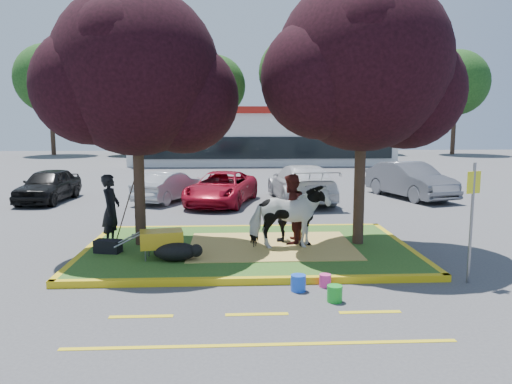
{
  "coord_description": "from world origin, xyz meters",
  "views": [
    {
      "loc": [
        -0.44,
        -12.49,
        3.34
      ],
      "look_at": [
        0.22,
        0.5,
        1.49
      ],
      "focal_mm": 35.0,
      "sensor_mm": 36.0,
      "label": 1
    }
  ],
  "objects_px": {
    "bucket_green": "(335,294)",
    "bucket_pink": "(325,281)",
    "bucket_blue": "(298,283)",
    "car_black": "(48,185)",
    "cow": "(289,217)",
    "wheelbarrow": "(162,239)",
    "car_silver": "(168,186)",
    "calf": "(175,252)",
    "sign_post": "(472,210)",
    "handler": "(111,210)"
  },
  "relations": [
    {
      "from": "bucket_green",
      "to": "bucket_pink",
      "type": "bearing_deg",
      "value": 91.3
    },
    {
      "from": "bucket_blue",
      "to": "car_black",
      "type": "distance_m",
      "value": 14.63
    },
    {
      "from": "cow",
      "to": "car_black",
      "type": "bearing_deg",
      "value": 41.1
    },
    {
      "from": "wheelbarrow",
      "to": "bucket_green",
      "type": "bearing_deg",
      "value": -47.05
    },
    {
      "from": "cow",
      "to": "car_silver",
      "type": "height_order",
      "value": "cow"
    },
    {
      "from": "cow",
      "to": "wheelbarrow",
      "type": "distance_m",
      "value": 3.17
    },
    {
      "from": "calf",
      "to": "bucket_blue",
      "type": "xyz_separation_m",
      "value": [
        2.61,
        -1.78,
        -0.2
      ]
    },
    {
      "from": "bucket_green",
      "to": "bucket_blue",
      "type": "xyz_separation_m",
      "value": [
        -0.6,
        0.62,
        0.01
      ]
    },
    {
      "from": "calf",
      "to": "car_silver",
      "type": "relative_size",
      "value": 0.26
    },
    {
      "from": "wheelbarrow",
      "to": "bucket_pink",
      "type": "xyz_separation_m",
      "value": [
        3.52,
        -1.76,
        -0.48
      ]
    },
    {
      "from": "bucket_pink",
      "to": "car_black",
      "type": "relative_size",
      "value": 0.06
    },
    {
      "from": "calf",
      "to": "bucket_blue",
      "type": "distance_m",
      "value": 3.16
    },
    {
      "from": "sign_post",
      "to": "bucket_pink",
      "type": "xyz_separation_m",
      "value": [
        -3.02,
        -0.1,
        -1.42
      ]
    },
    {
      "from": "cow",
      "to": "calf",
      "type": "bearing_deg",
      "value": 104.65
    },
    {
      "from": "bucket_green",
      "to": "cow",
      "type": "bearing_deg",
      "value": 98.12
    },
    {
      "from": "bucket_green",
      "to": "calf",
      "type": "bearing_deg",
      "value": 143.2
    },
    {
      "from": "cow",
      "to": "handler",
      "type": "relative_size",
      "value": 1.06
    },
    {
      "from": "bucket_blue",
      "to": "car_silver",
      "type": "distance_m",
      "value": 12.13
    },
    {
      "from": "bucket_pink",
      "to": "car_silver",
      "type": "distance_m",
      "value": 12.13
    },
    {
      "from": "calf",
      "to": "bucket_green",
      "type": "relative_size",
      "value": 3.23
    },
    {
      "from": "cow",
      "to": "bucket_blue",
      "type": "relative_size",
      "value": 6.0
    },
    {
      "from": "calf",
      "to": "car_silver",
      "type": "xyz_separation_m",
      "value": [
        -1.34,
        9.68,
        0.26
      ]
    },
    {
      "from": "bucket_green",
      "to": "bucket_blue",
      "type": "relative_size",
      "value": 0.95
    },
    {
      "from": "handler",
      "to": "wheelbarrow",
      "type": "xyz_separation_m",
      "value": [
        1.49,
        -1.42,
        -0.46
      ]
    },
    {
      "from": "wheelbarrow",
      "to": "bucket_pink",
      "type": "bearing_deg",
      "value": -37.26
    },
    {
      "from": "calf",
      "to": "wheelbarrow",
      "type": "xyz_separation_m",
      "value": [
        -0.33,
        0.21,
        0.24
      ]
    },
    {
      "from": "bucket_pink",
      "to": "bucket_blue",
      "type": "bearing_deg",
      "value": -159.05
    },
    {
      "from": "calf",
      "to": "bucket_blue",
      "type": "height_order",
      "value": "calf"
    },
    {
      "from": "cow",
      "to": "bucket_pink",
      "type": "relative_size",
      "value": 7.52
    },
    {
      "from": "sign_post",
      "to": "bucket_pink",
      "type": "height_order",
      "value": "sign_post"
    },
    {
      "from": "calf",
      "to": "car_black",
      "type": "xyz_separation_m",
      "value": [
        -6.33,
        9.79,
        0.33
      ]
    },
    {
      "from": "handler",
      "to": "bucket_blue",
      "type": "height_order",
      "value": "handler"
    },
    {
      "from": "handler",
      "to": "car_silver",
      "type": "xyz_separation_m",
      "value": [
        0.48,
        8.06,
        -0.44
      ]
    },
    {
      "from": "calf",
      "to": "handler",
      "type": "xyz_separation_m",
      "value": [
        -1.82,
        1.62,
        0.7
      ]
    },
    {
      "from": "bucket_pink",
      "to": "cow",
      "type": "bearing_deg",
      "value": 100.37
    },
    {
      "from": "cow",
      "to": "bucket_pink",
      "type": "height_order",
      "value": "cow"
    },
    {
      "from": "wheelbarrow",
      "to": "car_silver",
      "type": "bearing_deg",
      "value": 85.44
    },
    {
      "from": "cow",
      "to": "car_black",
      "type": "distance_m",
      "value": 12.66
    },
    {
      "from": "calf",
      "to": "sign_post",
      "type": "bearing_deg",
      "value": -19.78
    },
    {
      "from": "calf",
      "to": "bucket_pink",
      "type": "distance_m",
      "value": 3.56
    },
    {
      "from": "calf",
      "to": "bucket_green",
      "type": "distance_m",
      "value": 4.01
    },
    {
      "from": "cow",
      "to": "car_black",
      "type": "height_order",
      "value": "cow"
    },
    {
      "from": "cow",
      "to": "bucket_pink",
      "type": "xyz_separation_m",
      "value": [
        0.46,
        -2.51,
        -0.84
      ]
    },
    {
      "from": "bucket_blue",
      "to": "calf",
      "type": "bearing_deg",
      "value": 145.76
    },
    {
      "from": "sign_post",
      "to": "car_black",
      "type": "height_order",
      "value": "sign_post"
    },
    {
      "from": "bucket_pink",
      "to": "calf",
      "type": "bearing_deg",
      "value": 154.01
    },
    {
      "from": "bucket_green",
      "to": "bucket_pink",
      "type": "relative_size",
      "value": 1.19
    },
    {
      "from": "handler",
      "to": "car_silver",
      "type": "height_order",
      "value": "handler"
    },
    {
      "from": "car_black",
      "to": "car_silver",
      "type": "relative_size",
      "value": 1.06
    },
    {
      "from": "wheelbarrow",
      "to": "bucket_green",
      "type": "xyz_separation_m",
      "value": [
        3.54,
        -2.61,
        -0.45
      ]
    }
  ]
}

